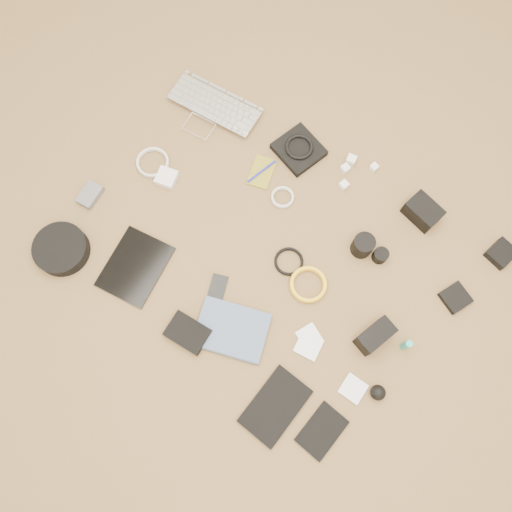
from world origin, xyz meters
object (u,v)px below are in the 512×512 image
Objects in this scene: laptop at (208,115)px; paperback at (224,355)px; dslr_camera at (423,212)px; headphone_case at (61,249)px; phone at (217,289)px; tablet at (135,267)px.

laptop is 1.52× the size of paperback.
dslr_camera is at bearing 2.40° from laptop.
laptop is 0.94m from paperback.
paperback is at bearing 3.59° from headphone_case.
dslr_camera is 0.80m from phone.
laptop is 2.91× the size of dslr_camera.
tablet is (-0.73, -0.78, -0.03)m from dslr_camera.
headphone_case reaches higher than tablet.
paperback reaches higher than tablet.
laptop is at bearing 94.70° from tablet.
tablet is 0.46m from paperback.
paperback reaches higher than phone.
phone is (0.46, -0.54, -0.01)m from laptop.
dslr_camera reaches higher than phone.
headphone_case is at bearing 179.39° from phone.
phone is 0.56× the size of headphone_case.
phone is at bearing 23.26° from paperback.
laptop is 0.90m from dslr_camera.
paperback is (-0.28, -0.84, -0.02)m from dslr_camera.
dslr_camera is 0.50× the size of tablet.
tablet is 0.27m from headphone_case.
laptop is at bearing 20.93° from paperback.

